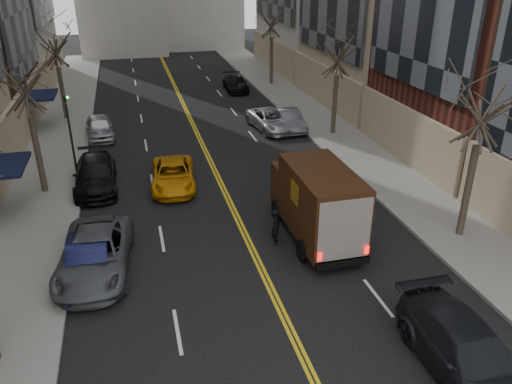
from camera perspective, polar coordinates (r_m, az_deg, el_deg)
sidewalk_left at (r=33.81m, az=-21.92°, el=4.87°), size 4.00×66.00×0.15m
sidewalk_right at (r=35.97m, az=7.82°, el=7.65°), size 4.00×66.00×0.15m
tree_lf_mid at (r=25.48m, az=-25.41°, el=13.41°), size 3.20×3.20×8.91m
tree_lf_far at (r=38.28m, az=-22.20°, el=16.31°), size 3.20×3.20×8.12m
tree_rt_near at (r=20.84m, az=25.03°, el=10.90°), size 3.20×3.20×8.71m
tree_rt_mid at (r=32.75m, az=9.47°, el=16.78°), size 3.20×3.20×8.32m
tree_rt_far at (r=46.73m, az=1.85°, el=20.23°), size 3.20×3.20×9.11m
traffic_signal at (r=28.05m, az=-20.55°, el=7.09°), size 0.29×0.26×4.70m
ups_truck at (r=20.71m, az=6.92°, el=-1.17°), size 2.48×5.98×3.27m
observer_sedan at (r=15.77m, az=23.05°, el=-16.62°), size 2.29×5.42×1.56m
taxi at (r=26.03m, az=-9.45°, el=1.93°), size 2.56×4.85×1.30m
pedestrian at (r=20.57m, az=2.31°, el=-3.96°), size 0.51×0.64×1.54m
parked_lf_b at (r=19.53m, az=-18.62°, el=-7.40°), size 1.54×4.22×1.38m
parked_lf_c at (r=19.69m, az=-17.95°, el=-6.80°), size 3.01×5.63×1.51m
parked_lf_d at (r=26.81m, az=-17.88°, el=1.93°), size 2.18×5.16×1.48m
parked_lf_e at (r=34.51m, az=-17.45°, el=7.07°), size 2.01×4.32×1.43m
parked_rt_a at (r=34.72m, az=3.82°, el=8.23°), size 1.44×4.12×1.36m
parked_rt_b at (r=34.64m, az=1.76°, el=8.23°), size 2.88×5.16×1.36m
parked_rt_c at (r=45.45m, az=-2.36°, el=12.31°), size 2.02×4.62×1.32m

